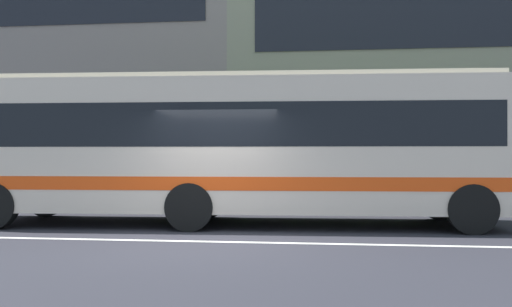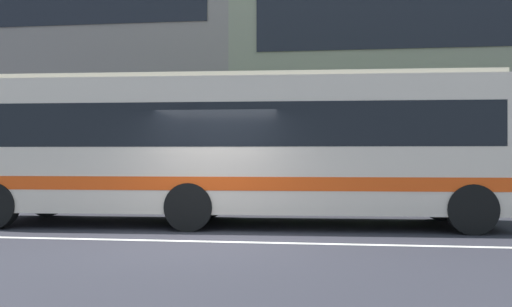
% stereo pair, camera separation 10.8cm
% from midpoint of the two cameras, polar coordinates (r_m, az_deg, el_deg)
% --- Properties ---
extents(ground_plane, '(160.00, 160.00, 0.00)m').
position_cam_midpoint_polar(ground_plane, '(9.73, -6.01, -9.47)').
color(ground_plane, '#2A2A31').
extents(lane_centre_line, '(60.00, 0.16, 0.01)m').
position_cam_midpoint_polar(lane_centre_line, '(9.73, -6.01, -9.45)').
color(lane_centre_line, silver).
rests_on(lane_centre_line, ground_plane).
extents(hedge_row_far, '(12.44, 1.10, 1.11)m').
position_cam_midpoint_polar(hedge_row_far, '(15.72, 10.93, -3.88)').
color(hedge_row_far, '#397128').
rests_on(hedge_row_far, ground_plane).
extents(apartment_block_left, '(19.58, 9.74, 13.47)m').
position_cam_midpoint_polar(apartment_block_left, '(27.49, -22.41, 10.67)').
color(apartment_block_left, gray).
rests_on(apartment_block_left, ground_plane).
extents(transit_bus, '(11.98, 3.09, 3.32)m').
position_cam_midpoint_polar(transit_bus, '(12.00, -2.88, 1.06)').
color(transit_bus, beige).
rests_on(transit_bus, ground_plane).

